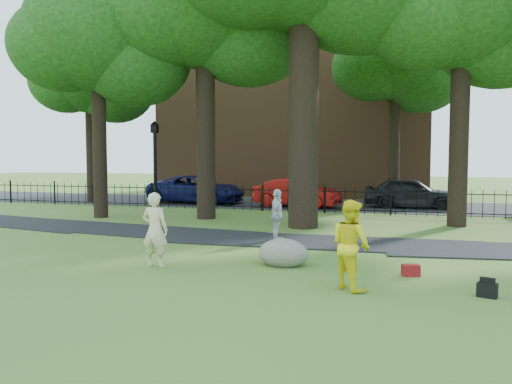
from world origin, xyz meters
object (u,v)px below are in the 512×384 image
(boulder, at_px, (283,251))
(lamppost, at_px, (155,173))
(red_sedan, at_px, (297,193))
(man, at_px, (351,245))
(woman, at_px, (155,230))

(boulder, height_order, lamppost, lamppost)
(boulder, relative_size, red_sedan, 0.27)
(red_sedan, bearing_deg, lamppost, 162.65)
(man, distance_m, red_sedan, 16.25)
(woman, height_order, man, woman)
(boulder, xyz_separation_m, lamppost, (-6.65, 6.03, 1.62))
(red_sedan, bearing_deg, man, -154.61)
(lamppost, height_order, red_sedan, lamppost)
(lamppost, bearing_deg, woman, -65.32)
(boulder, bearing_deg, lamppost, 137.82)
(lamppost, relative_size, red_sedan, 0.89)
(boulder, distance_m, lamppost, 9.12)
(woman, xyz_separation_m, boulder, (2.88, 1.04, -0.54))
(woman, relative_size, man, 1.00)
(boulder, height_order, red_sedan, red_sedan)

